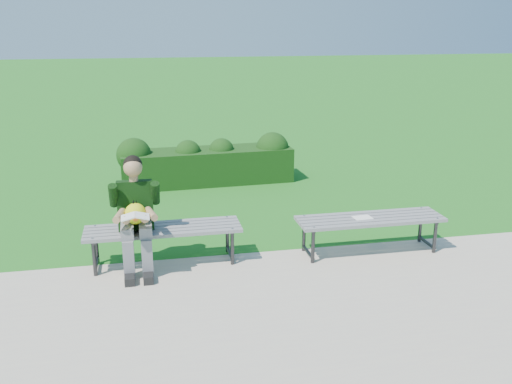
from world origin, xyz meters
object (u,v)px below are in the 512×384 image
at_px(bench_left, 163,232).
at_px(seated_boy, 135,212).
at_px(hedge, 206,162).
at_px(bench_right, 370,221).
at_px(paper_sheet, 363,218).

xyz_separation_m(bench_left, seated_boy, (-0.30, -0.09, 0.30)).
distance_m(hedge, bench_right, 3.93).
distance_m(bench_left, bench_right, 2.50).
height_order(hedge, bench_left, hedge).
relative_size(bench_right, paper_sheet, 7.72).
relative_size(hedge, bench_left, 1.71).
height_order(seated_boy, paper_sheet, seated_boy).
bearing_deg(bench_right, hedge, 113.75).
bearing_deg(hedge, seated_boy, -108.86).
bearing_deg(seated_boy, hedge, 71.14).
relative_size(bench_left, seated_boy, 1.37).
bearing_deg(seated_boy, bench_left, 17.50).
relative_size(hedge, paper_sheet, 13.21).
distance_m(hedge, bench_left, 3.57).
bearing_deg(bench_left, hedge, 75.21).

